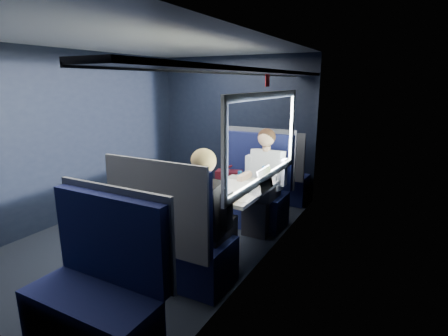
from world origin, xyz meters
The scene contains 13 objects.
ground centered at (0.00, 0.00, -0.01)m, with size 2.80×4.20×0.01m, color black.
room_shell centered at (0.02, 0.00, 1.48)m, with size 3.00×4.40×2.40m.
table centered at (1.03, 0.00, 0.66)m, with size 0.62×1.00×0.74m.
seat_bay_near centered at (0.84, 0.87, 0.42)m, with size 1.04×0.62×1.26m.
seat_bay_far centered at (0.85, -0.87, 0.41)m, with size 1.04×0.62×1.26m.
seat_row_front centered at (0.85, 1.80, 0.41)m, with size 1.04×0.51×1.16m.
seat_row_back centered at (0.85, -1.80, 0.41)m, with size 1.04×0.51×1.16m.
man centered at (1.10, 0.70, 0.72)m, with size 0.53×0.56×1.32m.
woman centered at (1.10, -0.71, 0.73)m, with size 0.53×0.56×1.32m.
papers centered at (1.07, -0.06, 0.74)m, with size 0.51×0.73×0.01m, color white.
laptop centered at (1.32, 0.01, 0.81)m, with size 0.27×0.35×0.26m.
bottle_small centered at (1.29, 0.22, 0.84)m, with size 0.07×0.07×0.23m.
cup centered at (1.33, 0.44, 0.78)m, with size 0.07×0.07×0.09m, color white.
Camera 1 is at (2.66, -3.30, 1.88)m, focal length 28.00 mm.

